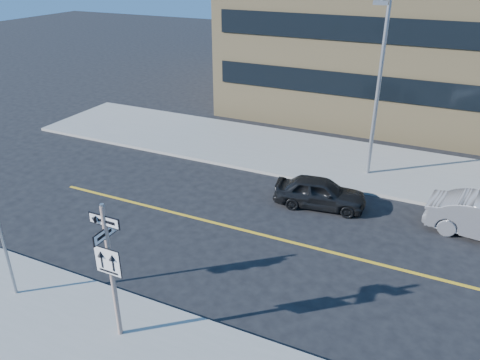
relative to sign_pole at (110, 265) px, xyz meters
The scene contains 4 objects.
ground 3.50m from the sign_pole, 90.00° to the left, with size 120.00×120.00×0.00m, color black.
sign_pole is the anchor object (origin of this frame).
parked_car_a 10.17m from the sign_pole, 73.86° to the left, with size 3.77×1.52×1.28m, color black.
streetlight_a 14.05m from the sign_pole, 73.23° to the left, with size 0.55×2.25×8.00m.
Camera 1 is at (7.15, -9.91, 9.58)m, focal length 35.00 mm.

